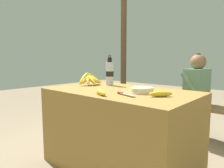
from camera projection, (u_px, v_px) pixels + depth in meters
The scene contains 12 objects.
ground_plane at pixel (120, 167), 1.90m from camera, with size 12.00×12.00×0.00m, color gray.
market_counter at pixel (120, 129), 1.85m from camera, with size 1.33×0.80×0.74m.
banana_bunch_ripe at pixel (90, 79), 2.17m from camera, with size 0.19×0.33×0.15m.
serving_bowl at pixel (142, 90), 1.65m from camera, with size 0.19×0.19×0.05m.
water_bottle at pixel (110, 73), 2.14m from camera, with size 0.08×0.08×0.33m.
loose_banana_front at pixel (101, 92), 1.55m from camera, with size 0.19×0.12×0.04m.
loose_banana_side at pixel (161, 94), 1.48m from camera, with size 0.15×0.17×0.04m.
knife at pixel (123, 94), 1.55m from camera, with size 0.20×0.07×0.02m.
wooden_bench at pixel (172, 106), 2.70m from camera, with size 1.76×0.32×0.46m.
seated_vendor at pixel (192, 90), 2.47m from camera, with size 0.42×0.40×1.09m.
banana_bunch_green at pixel (143, 93), 2.98m from camera, with size 0.16×0.31×0.14m.
support_post_near at pixel (123, 50), 3.64m from camera, with size 0.11×0.11×2.39m.
Camera 1 is at (1.13, -1.39, 1.01)m, focal length 32.00 mm.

